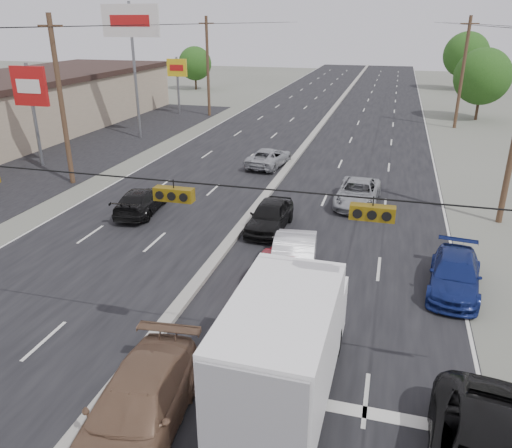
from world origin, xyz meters
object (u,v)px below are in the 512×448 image
Objects in this scene: pole_sign_far at (177,72)px; box_truck at (286,345)px; utility_pole_left_b at (61,101)px; utility_pole_right_c at (463,73)px; tan_sedan at (137,409)px; red_sedan at (274,276)px; pole_sign_mid at (30,92)px; queue_car_b at (293,261)px; queue_car_c at (358,193)px; oncoming_far at (269,158)px; tree_left_far at (195,63)px; pole_sign_billboard at (131,30)px; queue_car_d at (455,275)px; queue_car_a at (270,216)px; utility_pole_left_c at (208,66)px; tree_right_mid at (483,76)px; oncoming_near at (141,201)px; tree_right_far at (466,55)px.

pole_sign_far reaches higher than box_truck.
utility_pole_right_c is at bearing 45.00° from utility_pole_left_b.
utility_pole_right_c is at bearing 70.17° from tan_sedan.
pole_sign_mid is at bearing 149.72° from red_sedan.
utility_pole_right_c is 41.45m from box_truck.
queue_car_c is at bearing 72.66° from queue_car_b.
pole_sign_mid reaches higher than oncoming_far.
pole_sign_mid reaches higher than tree_left_far.
utility_pole_left_b is at bearing -81.25° from pole_sign_billboard.
pole_sign_mid is at bearing 146.31° from utility_pole_left_b.
oncoming_far is at bearing 107.06° from red_sedan.
queue_car_c is 9.73m from queue_car_d.
pole_sign_billboard is at bearing 122.95° from queue_car_b.
queue_car_c is at bearing 88.86° from box_truck.
oncoming_far is at bearing -61.51° from tree_left_far.
utility_pole_right_c is at bearing 91.48° from queue_car_d.
queue_car_c is (-7.24, -24.30, -4.43)m from utility_pole_right_c.
queue_car_d is at bearing -52.21° from pole_sign_far.
pole_sign_far is at bearing 122.43° from queue_car_a.
utility_pole_left_b is 2.57× the size of red_sedan.
pole_sign_billboard is at bearing -99.46° from utility_pole_left_c.
utility_pole_left_c is at bearing -50.70° from oncoming_far.
tan_sedan is 18.82m from queue_car_c.
pole_sign_billboard is at bearing -82.87° from pole_sign_far.
box_truck is 7.04m from queue_car_b.
queue_car_b is (16.00, -33.70, -4.33)m from utility_pole_left_c.
utility_pole_right_c is 44.35m from tan_sedan.
oncoming_far is (-16.40, -22.96, -3.69)m from tree_right_mid.
pole_sign_billboard reaches higher than tree_right_mid.
utility_pole_left_b is at bearing -90.00° from utility_pole_left_c.
utility_pole_left_b is at bearing 166.57° from queue_car_d.
pole_sign_billboard is at bearing 129.90° from red_sedan.
utility_pole_left_c reaches higher than tan_sedan.
utility_pole_left_b is 0.91× the size of pole_sign_billboard.
queue_car_a is 0.94× the size of oncoming_near.
tree_left_far is 1.32× the size of oncoming_far.
tree_right_far is at bearing 81.14° from red_sedan.
tree_left_far is 60.37m from red_sedan.
oncoming_far is (-6.66, 6.34, -0.03)m from queue_car_c.
queue_car_b is at bearing -28.54° from utility_pole_left_b.
queue_car_a is 5.07m from queue_car_b.
oncoming_near is at bearing 147.12° from red_sedan.
utility_pole_left_c reaches higher than oncoming_near.
pole_sign_billboard is 52.05m from tree_right_far.
pole_sign_billboard reaches higher than utility_pole_left_b.
oncoming_near is at bearing 144.63° from queue_car_b.
pole_sign_billboard is at bearing -69.08° from oncoming_near.
utility_pole_left_c is 1.63× the size of tree_left_far.
queue_car_d is at bearing -98.08° from tree_right_mid.
box_truck is at bearing -63.01° from pole_sign_far.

